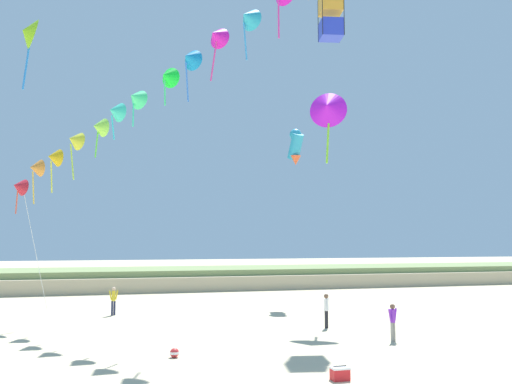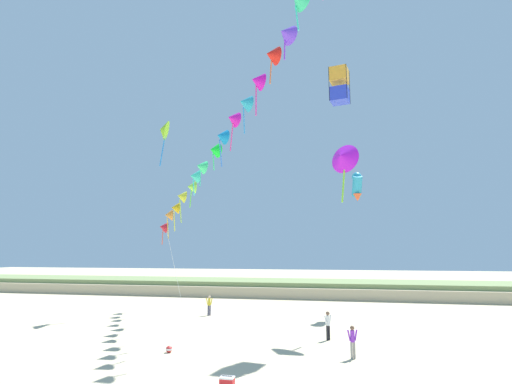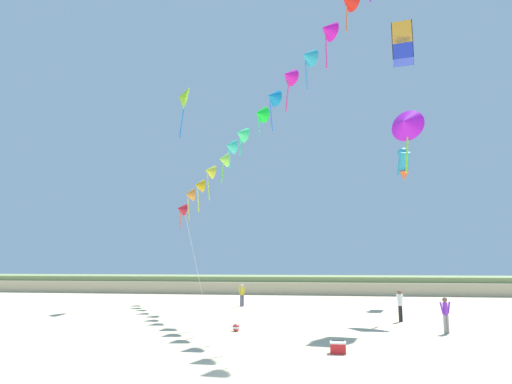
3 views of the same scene
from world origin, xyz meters
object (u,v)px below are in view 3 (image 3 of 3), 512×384
large_kite_low_lead (406,124)px  large_kite_outer_drift (183,98)px  person_near_left (400,303)px  large_kite_mid_trail (404,162)px  beach_ball (236,328)px  person_far_left (446,313)px  beach_cooler (338,348)px  large_kite_high_solo (403,44)px  person_near_right (242,293)px

large_kite_low_lead → large_kite_outer_drift: large_kite_outer_drift is taller
person_near_left → large_kite_mid_trail: (2.55, 11.74, 10.72)m
large_kite_outer_drift → beach_ball: size_ratio=13.35×
person_far_left → large_kite_low_lead: (-0.16, 6.78, 11.36)m
person_far_left → large_kite_low_lead: 13.23m
large_kite_low_lead → large_kite_outer_drift: size_ratio=0.93×
person_near_left → beach_cooler: person_near_left is taller
large_kite_mid_trail → beach_cooler: large_kite_mid_trail is taller
beach_cooler → large_kite_high_solo: bearing=67.1°
beach_ball → large_kite_high_solo: bearing=35.0°
large_kite_high_solo → large_kite_outer_drift: size_ratio=0.53×
large_kite_high_solo → beach_ball: bearing=-145.0°
person_near_right → person_near_left: bearing=-36.9°
person_near_left → person_near_right: person_near_left is taller
person_near_right → large_kite_outer_drift: (-5.63, 1.34, 16.66)m
person_near_right → large_kite_outer_drift: 17.64m
person_far_left → beach_ball: bearing=-175.4°
beach_ball → beach_cooler: bearing=-45.6°
large_kite_mid_trail → large_kite_high_solo: (-1.34, -10.04, 5.77)m
large_kite_low_lead → beach_ball: large_kite_low_lead is taller
person_near_right → person_far_left: (12.04, -12.24, -0.02)m
person_far_left → large_kite_mid_trail: 19.33m
person_near_left → beach_cooler: 10.63m
large_kite_mid_trail → large_kite_high_solo: large_kite_high_solo is taller
large_kite_outer_drift → beach_ball: large_kite_outer_drift is taller
large_kite_outer_drift → large_kite_high_solo: bearing=-23.5°
large_kite_high_solo → person_far_left: bearing=-87.9°
large_kite_mid_trail → large_kite_high_solo: bearing=-97.6°
large_kite_mid_trail → large_kite_outer_drift: bearing=-172.6°
beach_cooler → large_kite_outer_drift: bearing=123.1°
person_near_left → beach_cooler: bearing=-110.4°
person_near_left → large_kite_low_lead: bearing=63.0°
large_kite_outer_drift → large_kite_mid_trail: bearing=7.4°
person_near_left → large_kite_low_lead: 11.65m
large_kite_high_solo → beach_ball: (-9.67, -6.76, -17.33)m
person_far_left → large_kite_high_solo: 17.59m
person_near_left → large_kite_outer_drift: size_ratio=0.36×
large_kite_outer_drift → person_far_left: bearing=-37.5°
beach_ball → large_kite_low_lead: bearing=37.9°
person_near_right → beach_ball: bearing=-80.6°
person_near_left → large_kite_outer_drift: bearing=150.2°
person_near_left → person_near_right: size_ratio=1.03×
person_near_left → large_kite_low_lead: size_ratio=0.39×
person_far_left → beach_cooler: bearing=-132.2°
person_near_right → person_far_left: 17.17m
person_near_right → large_kite_high_solo: bearing=-27.9°
person_near_right → beach_cooler: bearing=-68.9°
large_kite_mid_trail → large_kite_outer_drift: large_kite_outer_drift is taller
large_kite_low_lead → large_kite_mid_trail: size_ratio=1.62×
person_near_right → large_kite_outer_drift: size_ratio=0.35×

